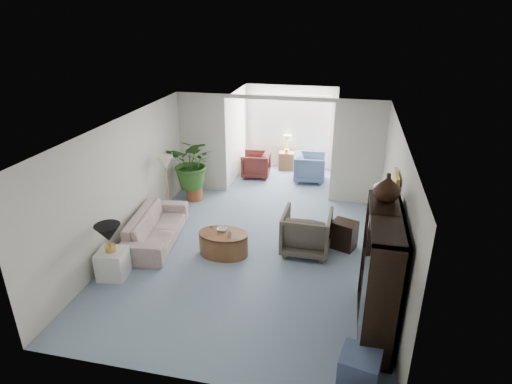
% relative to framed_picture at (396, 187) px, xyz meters
% --- Properties ---
extents(floor, '(6.00, 6.00, 0.00)m').
position_rel_framed_picture_xyz_m(floor, '(-2.46, 0.10, -1.70)').
color(floor, '#8594B0').
rests_on(floor, ground).
extents(sunroom_floor, '(2.60, 2.60, 0.00)m').
position_rel_framed_picture_xyz_m(sunroom_floor, '(-2.46, 4.20, -1.70)').
color(sunroom_floor, '#8594B0').
rests_on(sunroom_floor, ground).
extents(back_pier_left, '(1.20, 0.12, 2.50)m').
position_rel_framed_picture_xyz_m(back_pier_left, '(-4.36, 3.10, -0.45)').
color(back_pier_left, silver).
rests_on(back_pier_left, ground).
extents(back_pier_right, '(1.20, 0.12, 2.50)m').
position_rel_framed_picture_xyz_m(back_pier_right, '(-0.56, 3.10, -0.45)').
color(back_pier_right, silver).
rests_on(back_pier_right, ground).
extents(back_header, '(2.60, 0.12, 0.10)m').
position_rel_framed_picture_xyz_m(back_header, '(-2.46, 3.10, 0.75)').
color(back_header, silver).
rests_on(back_header, back_pier_left).
extents(window_pane, '(2.20, 0.02, 1.50)m').
position_rel_framed_picture_xyz_m(window_pane, '(-2.46, 5.28, -0.30)').
color(window_pane, white).
extents(window_blinds, '(2.20, 0.02, 1.50)m').
position_rel_framed_picture_xyz_m(window_blinds, '(-2.46, 5.25, -0.30)').
color(window_blinds, white).
extents(framed_picture, '(0.04, 0.50, 0.40)m').
position_rel_framed_picture_xyz_m(framed_picture, '(0.00, 0.00, 0.00)').
color(framed_picture, beige).
extents(sofa, '(1.08, 2.18, 0.61)m').
position_rel_framed_picture_xyz_m(sofa, '(-4.43, 0.33, -1.39)').
color(sofa, beige).
rests_on(sofa, ground).
extents(end_table, '(0.52, 0.52, 0.51)m').
position_rel_framed_picture_xyz_m(end_table, '(-4.63, -1.02, -1.44)').
color(end_table, white).
rests_on(end_table, ground).
extents(table_lamp, '(0.44, 0.44, 0.30)m').
position_rel_framed_picture_xyz_m(table_lamp, '(-4.63, -1.02, -0.84)').
color(table_lamp, black).
rests_on(table_lamp, end_table).
extents(floor_lamp, '(0.36, 0.36, 0.28)m').
position_rel_framed_picture_xyz_m(floor_lamp, '(-4.68, 1.52, -0.45)').
color(floor_lamp, '#FAEAC7').
rests_on(floor_lamp, ground).
extents(coffee_table, '(1.00, 1.00, 0.45)m').
position_rel_framed_picture_xyz_m(coffee_table, '(-2.97, 0.12, -1.47)').
color(coffee_table, brown).
rests_on(coffee_table, ground).
extents(coffee_bowl, '(0.20, 0.20, 0.05)m').
position_rel_framed_picture_xyz_m(coffee_bowl, '(-3.02, 0.22, -1.23)').
color(coffee_bowl, silver).
rests_on(coffee_bowl, coffee_table).
extents(coffee_cup, '(0.10, 0.10, 0.09)m').
position_rel_framed_picture_xyz_m(coffee_cup, '(-2.82, 0.02, -1.21)').
color(coffee_cup, '#B5B09F').
rests_on(coffee_cup, coffee_table).
extents(wingback_chair, '(0.93, 0.95, 0.84)m').
position_rel_framed_picture_xyz_m(wingback_chair, '(-1.44, 0.57, -1.28)').
color(wingback_chair, '#645A4E').
rests_on(wingback_chair, ground).
extents(side_table_dark, '(0.57, 0.52, 0.56)m').
position_rel_framed_picture_xyz_m(side_table_dark, '(-0.74, 0.87, -1.42)').
color(side_table_dark, black).
rests_on(side_table_dark, ground).
extents(entertainment_cabinet, '(0.45, 1.67, 1.86)m').
position_rel_framed_picture_xyz_m(entertainment_cabinet, '(-0.23, -1.41, -0.77)').
color(entertainment_cabinet, black).
rests_on(entertainment_cabinet, ground).
extents(cabinet_urn, '(0.38, 0.38, 0.39)m').
position_rel_framed_picture_xyz_m(cabinet_urn, '(-0.23, -0.91, 0.36)').
color(cabinet_urn, black).
rests_on(cabinet_urn, entertainment_cabinet).
extents(ottoman, '(0.57, 0.57, 0.39)m').
position_rel_framed_picture_xyz_m(ottoman, '(-0.43, -2.41, -1.51)').
color(ottoman, slate).
rests_on(ottoman, ground).
extents(plant_pot, '(0.40, 0.40, 0.32)m').
position_rel_framed_picture_xyz_m(plant_pot, '(-4.39, 2.44, -1.54)').
color(plant_pot, '#9A4C2C').
rests_on(plant_pot, ground).
extents(house_plant, '(1.15, 0.99, 1.27)m').
position_rel_framed_picture_xyz_m(house_plant, '(-4.39, 2.44, -0.74)').
color(house_plant, '#2E6020').
rests_on(house_plant, plant_pot).
extents(sunroom_chair_blue, '(0.89, 0.87, 0.76)m').
position_rel_framed_picture_xyz_m(sunroom_chair_blue, '(-1.77, 4.31, -1.32)').
color(sunroom_chair_blue, slate).
rests_on(sunroom_chair_blue, ground).
extents(sunroom_chair_maroon, '(0.81, 0.79, 0.69)m').
position_rel_framed_picture_xyz_m(sunroom_chair_maroon, '(-3.27, 4.31, -1.35)').
color(sunroom_chair_maroon, maroon).
rests_on(sunroom_chair_maroon, ground).
extents(sunroom_table, '(0.45, 0.36, 0.52)m').
position_rel_framed_picture_xyz_m(sunroom_table, '(-2.52, 5.06, -1.44)').
color(sunroom_table, brown).
rests_on(sunroom_table, ground).
extents(shelf_clutter, '(0.30, 1.03, 1.06)m').
position_rel_framed_picture_xyz_m(shelf_clutter, '(-0.28, -1.49, -0.61)').
color(shelf_clutter, black).
rests_on(shelf_clutter, entertainment_cabinet).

